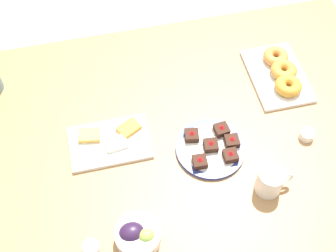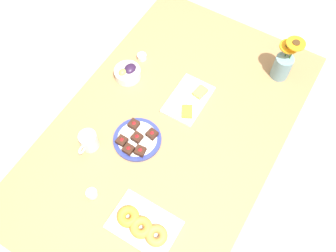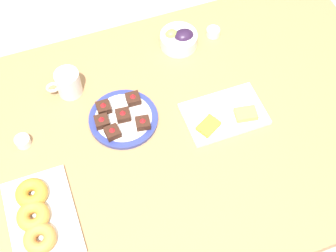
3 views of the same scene
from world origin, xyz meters
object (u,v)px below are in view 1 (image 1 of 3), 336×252
Objects in this scene: dessert_plate at (211,148)px; jam_cup_honey at (91,248)px; coffee_mug at (270,181)px; croissant_platter at (280,73)px; grape_bowl at (137,235)px; jam_cup_berry at (307,135)px; dining_table at (168,146)px; cheese_platter at (110,141)px.

jam_cup_honey is at bearing -149.92° from dessert_plate.
croissant_platter is (0.19, 0.41, -0.03)m from coffee_mug.
grape_bowl is 0.47× the size of croissant_platter.
dessert_plate is (-0.32, 0.02, -0.00)m from jam_cup_berry.
jam_cup_honey is 0.49m from dessert_plate.
cheese_platter is at bearing 178.11° from dining_table.
dessert_plate is (-0.32, -0.24, -0.01)m from croissant_platter.
jam_cup_honey and jam_cup_berry have the same top height.
cheese_platter is at bearing 94.59° from grape_bowl.
cheese_platter is at bearing -167.82° from croissant_platter.
grape_bowl is 0.34m from cheese_platter.
cheese_platter is at bearing 72.92° from jam_cup_honey.
croissant_platter is at bearing 65.04° from coffee_mug.
dining_table is 0.39m from grape_bowl.
cheese_platter is 5.42× the size of jam_cup_honey.
dining_table is 12.11× the size of grape_bowl.
croissant_platter is 0.26m from jam_cup_berry.
coffee_mug is 0.45m from croissant_platter.
jam_cup_honey is 1.00× the size of jam_cup_berry.
jam_cup_berry is at bearing 38.44° from coffee_mug.
grape_bowl is 2.75× the size of jam_cup_berry.
grape_bowl reaches higher than dining_table.
dessert_plate is at bearing -17.90° from cheese_platter.
croissant_platter is 5.83× the size of jam_cup_honey.
jam_cup_berry is (0.44, -0.12, 0.10)m from dining_table.
cheese_platter is at bearing 148.61° from coffee_mug.
croissant_platter is at bearing 38.25° from grape_bowl.
cheese_platter is (-0.45, 0.27, -0.04)m from coffee_mug.
jam_cup_berry is (0.74, 0.22, 0.00)m from jam_cup_honey.
coffee_mug is at bearing 9.58° from grape_bowl.
jam_cup_berry is (0.19, 0.15, -0.03)m from coffee_mug.
dining_table is 0.39m from coffee_mug.
grape_bowl is at bearing -170.42° from coffee_mug.
cheese_platter is 0.65m from croissant_platter.
croissant_platter is (0.44, 0.14, 0.11)m from dining_table.
croissant_platter is 0.40m from dessert_plate.
cheese_platter is (-0.03, 0.34, -0.02)m from grape_bowl.
coffee_mug is at bearing -52.24° from dessert_plate.
croissant_platter is (0.61, 0.48, -0.01)m from grape_bowl.
dining_table is 13.82× the size of coffee_mug.
grape_bowl is 0.51× the size of cheese_platter.
jam_cup_berry is (0.63, -0.12, 0.01)m from cheese_platter.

